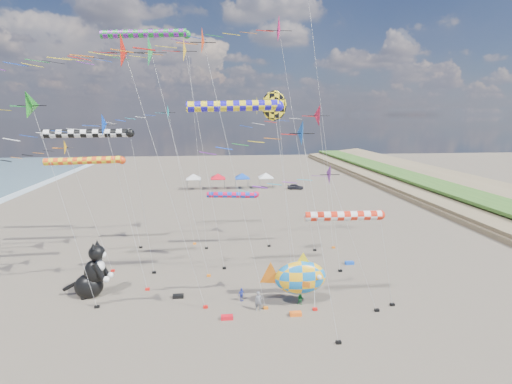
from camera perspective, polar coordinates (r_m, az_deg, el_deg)
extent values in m
plane|color=brown|center=(26.73, -0.78, -23.61)|extent=(260.00, 260.00, 0.00)
cone|color=red|center=(29.52, -6.14, 20.55)|extent=(1.82, 1.95, 2.01)
cylinder|color=#B2B2B2|center=(29.61, -2.11, 1.02)|extent=(3.78, 0.02, 20.12)
cube|color=black|center=(33.00, 1.41, -16.21)|extent=(0.36, 0.24, 0.20)
cone|color=#209021|center=(32.89, -27.53, 11.03)|extent=(2.16, 2.31, 2.38)
cylinder|color=#B2B2B2|center=(33.30, -24.56, -2.57)|extent=(2.24, 0.02, 15.90)
cube|color=black|center=(35.52, -21.77, -14.97)|extent=(0.36, 0.24, 0.20)
cone|color=#F5A90E|center=(40.67, -25.12, 5.73)|extent=(1.49, 1.59, 1.64)
cylinder|color=#B2B2B2|center=(41.10, -22.40, -2.64)|extent=(3.10, 0.02, 12.20)
cube|color=black|center=(42.44, -19.78, -10.52)|extent=(0.36, 0.24, 0.20)
cone|color=#0E3FBF|center=(34.75, -20.83, 8.98)|extent=(1.90, 2.04, 2.10)
cylinder|color=#B2B2B2|center=(35.34, -17.95, -2.62)|extent=(2.69, 0.02, 14.40)
cube|color=black|center=(37.35, -15.24, -13.24)|extent=(0.36, 0.24, 0.20)
cone|color=yellow|center=(38.30, -7.97, 19.44)|extent=(2.21, 2.37, 2.44)
cylinder|color=#B2B2B2|center=(38.15, -6.17, 3.78)|extent=(1.87, 0.02, 20.89)
cube|color=black|center=(40.76, -4.55, -10.78)|extent=(0.36, 0.24, 0.20)
cone|color=red|center=(30.46, -15.73, 18.90)|extent=(2.52, 2.70, 2.79)
cylinder|color=#B2B2B2|center=(30.38, -11.24, 0.55)|extent=(3.83, 0.02, 19.59)
cube|color=black|center=(33.39, -7.22, -15.96)|extent=(0.36, 0.24, 0.20)
cone|color=#FA1361|center=(43.83, 4.98, 22.35)|extent=(2.82, 3.02, 3.11)
cylinder|color=#B2B2B2|center=(43.41, 6.79, 6.60)|extent=(3.20, 0.02, 23.86)
cube|color=black|center=(46.20, 8.39, -8.20)|extent=(0.36, 0.24, 0.20)
cone|color=#731695|center=(29.71, 12.83, 2.30)|extent=(1.55, 1.66, 1.71)
cylinder|color=#B2B2B2|center=(31.46, 14.95, -7.48)|extent=(2.95, 0.02, 10.84)
cube|color=black|center=(34.00, 16.88, -15.85)|extent=(0.36, 0.24, 0.20)
cone|color=blue|center=(24.48, 8.13, 8.26)|extent=(1.68, 1.79, 1.85)
cylinder|color=#B2B2B2|center=(26.05, 10.03, -7.41)|extent=(2.18, 0.02, 14.06)
cube|color=black|center=(29.25, 11.71, -20.29)|extent=(0.36, 0.24, 0.20)
cone|color=#09BDC0|center=(46.25, -12.52, 11.09)|extent=(1.70, 1.82, 1.87)
cylinder|color=#B2B2B2|center=(46.73, -10.58, 1.62)|extent=(2.56, 0.02, 15.49)
cube|color=black|center=(48.45, -8.75, -7.30)|extent=(0.36, 0.24, 0.20)
cylinder|color=#B2B2B2|center=(37.50, 10.34, 8.23)|extent=(3.31, 0.02, 27.00)
cube|color=black|center=(40.84, 11.94, -10.94)|extent=(0.36, 0.24, 0.20)
cone|color=red|center=(44.52, 9.76, 10.76)|extent=(2.57, 2.75, 2.83)
cylinder|color=#B2B2B2|center=(45.38, 10.40, 1.13)|extent=(1.59, 0.02, 15.14)
cube|color=black|center=(47.43, 11.00, -7.78)|extent=(0.36, 0.24, 0.20)
cone|color=green|center=(36.74, -13.13, 19.09)|extent=(2.77, 2.97, 3.06)
cylinder|color=#B2B2B2|center=(36.53, -9.78, 3.09)|extent=(3.42, 0.02, 20.54)
cube|color=black|center=(39.15, -6.76, -11.76)|extent=(0.36, 0.24, 0.20)
cylinder|color=black|center=(39.13, -23.01, 7.71)|extent=(7.53, 0.75, 0.75)
sphere|color=black|center=(38.23, -17.55, 8.01)|extent=(0.79, 0.79, 0.79)
cylinder|color=#B2B2B2|center=(38.97, -15.90, -1.91)|extent=(1.52, 0.02, 13.54)
cube|color=black|center=(40.81, -14.34, -11.07)|extent=(0.36, 0.24, 0.20)
cylinder|color=red|center=(31.09, 12.35, -3.34)|extent=(5.84, 0.74, 0.74)
sphere|color=red|center=(32.13, 17.29, -3.13)|extent=(0.78, 0.78, 0.78)
cylinder|color=#B2B2B2|center=(33.53, 18.11, -9.41)|extent=(1.52, 0.02, 7.63)
cube|color=black|center=(35.26, 18.89, -14.97)|extent=(0.36, 0.24, 0.20)
cylinder|color=#198D2C|center=(45.49, -15.73, 20.94)|extent=(8.70, 0.81, 0.81)
sphere|color=#198D2C|center=(45.06, -9.87, 21.28)|extent=(0.85, 0.85, 0.85)
cylinder|color=#B2B2B2|center=(44.41, -8.40, 6.33)|extent=(1.52, 0.02, 23.36)
cube|color=black|center=(46.74, -7.08, -7.94)|extent=(0.36, 0.24, 0.20)
cylinder|color=#FC4415|center=(47.74, -23.47, 4.12)|extent=(8.26, 0.81, 0.81)
sphere|color=#FC4415|center=(46.68, -18.61, 4.32)|extent=(0.85, 0.85, 0.85)
cylinder|color=#B2B2B2|center=(47.35, -17.34, -1.81)|extent=(1.52, 0.02, 10.24)
cube|color=black|center=(48.52, -16.13, -7.58)|extent=(0.36, 0.24, 0.20)
cylinder|color=#1D13C5|center=(32.76, -3.31, 12.18)|extent=(7.38, 0.84, 0.84)
sphere|color=#1D13C5|center=(33.16, 3.21, 12.16)|extent=(0.88, 0.88, 0.88)
cylinder|color=#B2B2B2|center=(34.06, 4.31, -1.33)|extent=(1.52, 0.02, 15.88)
cube|color=black|center=(36.67, 5.32, -13.36)|extent=(0.36, 0.24, 0.20)
cylinder|color=#E5103D|center=(45.14, -3.50, -0.42)|extent=(5.60, 0.65, 0.65)
sphere|color=#E5103D|center=(45.35, 0.04, -0.34)|extent=(0.69, 0.69, 0.69)
cylinder|color=#B2B2B2|center=(46.15, 0.96, -4.15)|extent=(1.52, 0.02, 6.29)
cube|color=black|center=(47.13, 1.87, -7.69)|extent=(0.36, 0.24, 0.20)
ellipsoid|color=yellow|center=(36.15, 2.60, 12.21)|extent=(2.20, 0.40, 2.64)
cone|color=yellow|center=(35.95, 0.18, 12.23)|extent=(0.12, 1.80, 1.80)
cylinder|color=#B2B2B2|center=(36.04, 4.31, -0.57)|extent=(2.03, 2.03, 15.97)
cube|color=black|center=(37.68, 5.95, -12.67)|extent=(0.36, 0.24, 0.20)
ellipsoid|color=#1372C0|center=(32.82, 6.36, -12.04)|extent=(4.42, 2.55, 2.77)
cone|color=orange|center=(32.40, 2.12, -12.28)|extent=(2.00, 0.56, 2.03)
cone|color=yellow|center=(32.34, 6.74, -9.76)|extent=(1.46, 0.42, 1.48)
cylinder|color=#B2B2B2|center=(33.19, 8.34, -14.51)|extent=(0.15, 1.04, 1.94)
cube|color=red|center=(33.13, 8.42, -16.22)|extent=(0.36, 0.24, 0.20)
imported|color=slate|center=(32.45, 0.36, -15.33)|extent=(0.60, 0.42, 1.59)
imported|color=#218C3B|center=(33.64, 6.38, -14.92)|extent=(0.59, 0.51, 1.05)
imported|color=#3040B4|center=(34.04, -2.10, -14.43)|extent=(0.71, 0.62, 1.15)
cube|color=blue|center=(42.92, 13.21, -9.83)|extent=(0.90, 0.44, 0.30)
cube|color=black|center=(35.34, -11.06, -14.40)|extent=(0.90, 0.44, 0.30)
cube|color=red|center=(31.62, -4.16, -17.43)|extent=(0.90, 0.44, 0.30)
cube|color=#FF6315|center=(32.18, 5.68, -16.92)|extent=(0.90, 0.44, 0.30)
cube|color=silver|center=(83.02, -8.91, 1.87)|extent=(3.00, 3.00, 0.15)
pyramid|color=silver|center=(82.87, -8.93, 2.58)|extent=(4.20, 4.20, 1.00)
cylinder|color=#999999|center=(82.00, -9.83, 0.91)|extent=(0.08, 0.08, 2.20)
cylinder|color=#999999|center=(81.88, -8.01, 0.95)|extent=(0.08, 0.08, 2.20)
cylinder|color=#999999|center=(84.56, -9.73, 1.22)|extent=(0.08, 0.08, 2.20)
cylinder|color=#999999|center=(84.44, -7.97, 1.25)|extent=(0.08, 0.08, 2.20)
cube|color=red|center=(82.94, -5.45, 1.94)|extent=(3.00, 3.00, 0.15)
pyramid|color=red|center=(82.78, -5.47, 2.66)|extent=(4.20, 4.20, 1.00)
cylinder|color=#999999|center=(81.84, -6.34, 0.99)|extent=(0.08, 0.08, 2.20)
cylinder|color=#999999|center=(81.87, -4.52, 1.02)|extent=(0.08, 0.08, 2.20)
cylinder|color=#999999|center=(84.40, -6.34, 1.29)|extent=(0.08, 0.08, 2.20)
cylinder|color=#999999|center=(84.43, -4.57, 1.33)|extent=(0.08, 0.08, 2.20)
cube|color=blue|center=(83.15, -2.01, 2.01)|extent=(3.00, 3.00, 0.15)
pyramid|color=blue|center=(82.99, -2.01, 2.72)|extent=(4.20, 4.20, 1.00)
cylinder|color=#999999|center=(81.97, -2.84, 1.06)|extent=(0.08, 0.08, 2.20)
cylinder|color=#999999|center=(82.17, -1.03, 1.09)|extent=(0.08, 0.08, 2.20)
cylinder|color=#999999|center=(84.53, -2.95, 1.36)|extent=(0.08, 0.08, 2.20)
cylinder|color=#999999|center=(84.72, -1.19, 1.39)|extent=(0.08, 0.08, 2.20)
cube|color=white|center=(83.67, 1.41, 2.07)|extent=(3.00, 3.00, 0.15)
pyramid|color=white|center=(83.51, 1.42, 2.78)|extent=(4.20, 4.20, 1.00)
cylinder|color=#999999|center=(82.42, 0.63, 1.12)|extent=(0.08, 0.08, 2.20)
cylinder|color=#999999|center=(82.77, 2.42, 1.16)|extent=(0.08, 0.08, 2.20)
cylinder|color=#999999|center=(84.96, 0.42, 1.42)|extent=(0.08, 0.08, 2.20)
cylinder|color=#999999|center=(85.30, 2.16, 1.45)|extent=(0.08, 0.08, 2.20)
imported|color=#26262D|center=(83.00, 5.64, 0.77)|extent=(3.53, 2.00, 1.13)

